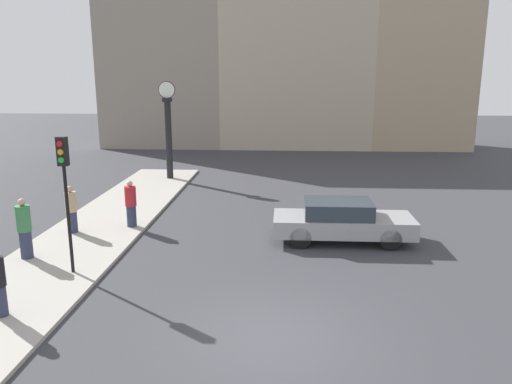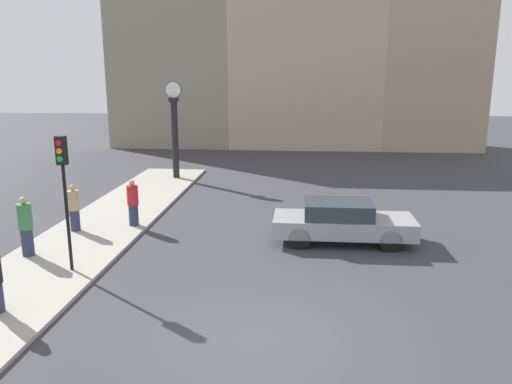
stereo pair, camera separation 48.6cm
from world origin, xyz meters
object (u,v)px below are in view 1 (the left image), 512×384
object	(u,v)px
street_clock	(168,132)
pedestrian_green_hoodie	(24,229)
pedestrian_tan_coat	(71,210)
sedan_car	(342,221)
pedestrian_red_top	(131,204)
traffic_light_near	(65,177)

from	to	relation	value
street_clock	pedestrian_green_hoodie	size ratio (longest dim) A/B	2.75
street_clock	pedestrian_tan_coat	bearing A→B (deg)	-97.52
sedan_car	pedestrian_red_top	bearing A→B (deg)	173.02
traffic_light_near	pedestrian_green_hoodie	distance (m)	2.71
traffic_light_near	pedestrian_tan_coat	size ratio (longest dim) A/B	2.29
pedestrian_tan_coat	pedestrian_red_top	bearing A→B (deg)	23.34
traffic_light_near	pedestrian_tan_coat	world-z (taller)	traffic_light_near
pedestrian_red_top	pedestrian_green_hoodie	xyz separation A→B (m)	(-2.14, -3.28, 0.07)
street_clock	pedestrian_green_hoodie	bearing A→B (deg)	-97.48
sedan_car	pedestrian_green_hoodie	bearing A→B (deg)	-165.86
sedan_car	traffic_light_near	size ratio (longest dim) A/B	1.22
pedestrian_tan_coat	sedan_car	bearing A→B (deg)	-0.69
sedan_car	pedestrian_green_hoodie	distance (m)	9.76
pedestrian_red_top	pedestrian_green_hoodie	bearing A→B (deg)	-123.16
pedestrian_tan_coat	traffic_light_near	bearing A→B (deg)	-66.92
traffic_light_near	pedestrian_green_hoodie	size ratio (longest dim) A/B	2.06
traffic_light_near	street_clock	xyz separation A→B (m)	(-0.25, 12.80, -0.24)
pedestrian_red_top	pedestrian_green_hoodie	world-z (taller)	pedestrian_green_hoodie
sedan_car	pedestrian_red_top	distance (m)	7.37
sedan_car	street_clock	bearing A→B (deg)	129.96
pedestrian_green_hoodie	sedan_car	bearing A→B (deg)	14.14
pedestrian_green_hoodie	traffic_light_near	bearing A→B (deg)	-28.63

